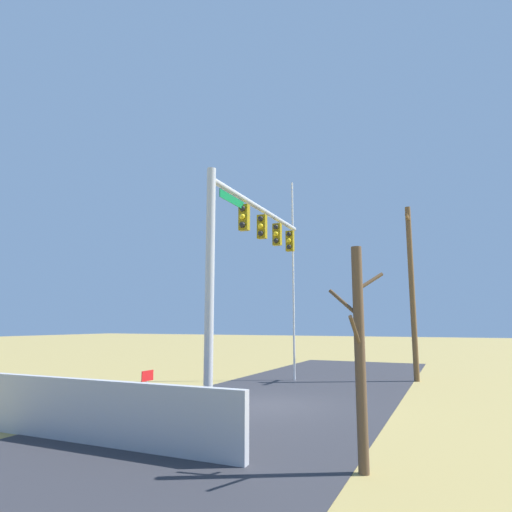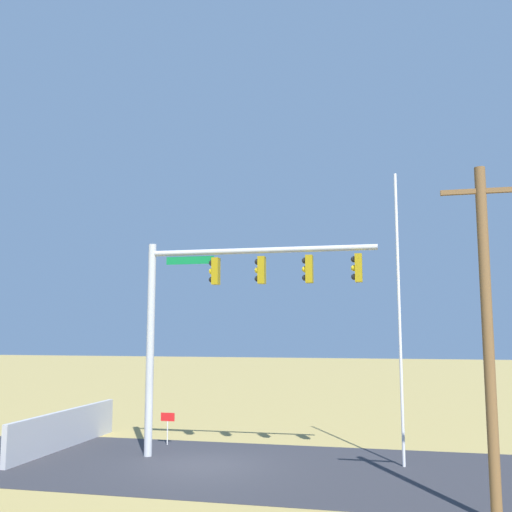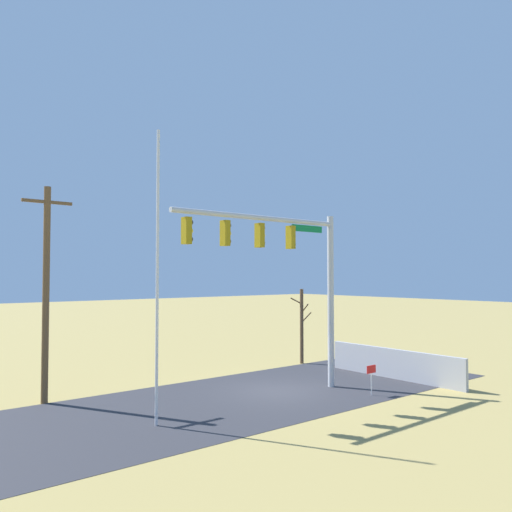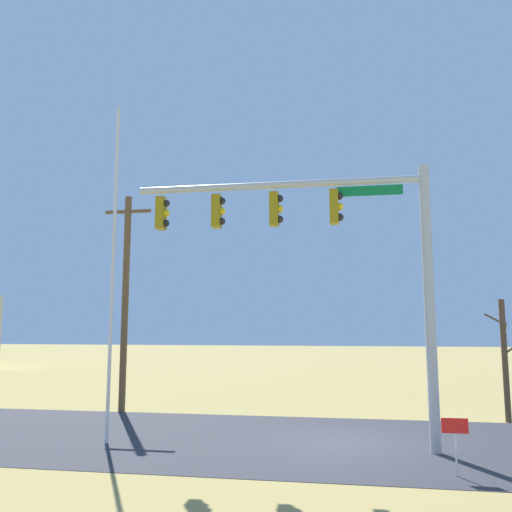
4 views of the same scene
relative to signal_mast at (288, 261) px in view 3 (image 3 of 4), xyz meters
The scene contains 9 objects.
ground_plane 5.59m from the signal_mast, 75.88° to the left, with size 160.00×160.00×0.00m, color #9E894C.
road_surface 6.73m from the signal_mast, 166.54° to the left, with size 28.00×8.00×0.01m, color #2D2D33.
sidewalk_corner 6.57m from the signal_mast, ahead, with size 6.00×6.00×0.01m, color #B7B5AD.
retaining_fence 7.90m from the signal_mast, ahead, with size 0.20×7.34×1.40m, color #A8A8AD.
signal_mast is the anchor object (origin of this frame).
flagpole 6.22m from the signal_mast, behind, with size 0.10×0.10×9.78m, color silver.
utility_pole 9.63m from the signal_mast, 148.31° to the left, with size 1.90×0.26×8.39m.
bare_tree 8.38m from the signal_mast, 41.61° to the left, with size 1.27×1.02×4.15m.
open_sign 5.73m from the signal_mast, 38.11° to the right, with size 0.56×0.04×1.22m.
Camera 3 is at (-14.40, -16.27, 4.92)m, focal length 35.48 mm.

